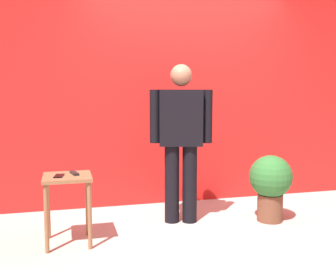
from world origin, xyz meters
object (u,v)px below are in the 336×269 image
at_px(side_table, 68,190).
at_px(potted_plant, 271,182).
at_px(cell_phone, 59,176).
at_px(tv_remote, 74,173).
at_px(standing_person, 181,135).

relative_size(side_table, potted_plant, 0.89).
xyz_separation_m(side_table, cell_phone, (-0.07, -0.03, 0.13)).
height_order(cell_phone, tv_remote, tv_remote).
relative_size(cell_phone, tv_remote, 0.85).
bearing_deg(tv_remote, cell_phone, -166.77).
relative_size(standing_person, side_table, 2.64).
bearing_deg(standing_person, cell_phone, -163.76).
xyz_separation_m(standing_person, side_table, (-1.13, -0.32, -0.42)).
xyz_separation_m(cell_phone, potted_plant, (2.10, 0.14, -0.21)).
bearing_deg(standing_person, potted_plant, -13.00).
relative_size(cell_phone, potted_plant, 0.21).
height_order(tv_remote, potted_plant, potted_plant).
height_order(standing_person, potted_plant, standing_person).
height_order(side_table, tv_remote, tv_remote).
bearing_deg(potted_plant, tv_remote, -177.82).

